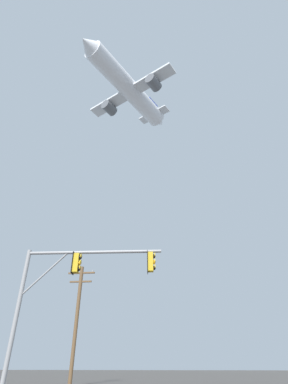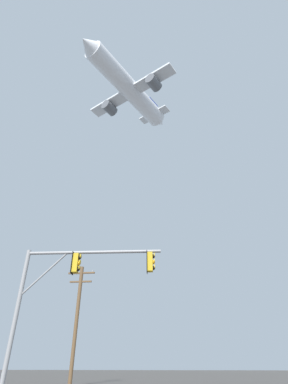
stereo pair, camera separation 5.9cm
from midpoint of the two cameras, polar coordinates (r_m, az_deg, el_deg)
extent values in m
cylinder|color=gray|center=(15.19, -23.50, -21.41)|extent=(0.20, 0.20, 6.15)
cylinder|color=gray|center=(14.79, -9.55, -11.43)|extent=(6.47, 0.50, 0.15)
cylinder|color=gray|center=(15.16, -18.57, -14.74)|extent=(2.00, 0.19, 2.06)
cube|color=gold|center=(14.30, 1.28, -13.39)|extent=(0.28, 0.33, 0.90)
cylinder|color=gold|center=(14.46, 1.26, -11.46)|extent=(0.05, 0.05, 0.12)
cube|color=black|center=(14.31, 0.71, -13.40)|extent=(0.05, 0.46, 1.04)
sphere|color=black|center=(14.38, 1.86, -12.35)|extent=(0.20, 0.20, 0.20)
cylinder|color=gold|center=(14.40, 2.12, -12.12)|extent=(0.05, 0.21, 0.21)
sphere|color=orange|center=(14.30, 1.88, -13.42)|extent=(0.20, 0.20, 0.20)
cylinder|color=gold|center=(14.31, 2.14, -13.18)|extent=(0.05, 0.21, 0.21)
sphere|color=black|center=(14.22, 1.90, -14.50)|extent=(0.20, 0.20, 0.20)
cylinder|color=gold|center=(14.23, 2.16, -14.26)|extent=(0.05, 0.21, 0.21)
cube|color=gold|center=(14.84, -12.99, -13.27)|extent=(0.28, 0.33, 0.90)
cylinder|color=gold|center=(14.99, -12.76, -11.42)|extent=(0.05, 0.05, 0.12)
cube|color=black|center=(14.87, -13.52, -13.25)|extent=(0.05, 0.46, 1.04)
sphere|color=black|center=(14.88, -12.32, -12.30)|extent=(0.20, 0.20, 0.20)
cylinder|color=gold|center=(14.88, -12.04, -12.09)|extent=(0.05, 0.21, 0.21)
sphere|color=orange|center=(14.80, -12.44, -13.33)|extent=(0.20, 0.20, 0.20)
cylinder|color=gold|center=(14.80, -12.16, -13.12)|extent=(0.05, 0.21, 0.21)
sphere|color=black|center=(14.72, -12.56, -14.37)|extent=(0.20, 0.20, 0.20)
cylinder|color=gold|center=(14.72, -12.28, -14.16)|extent=(0.05, 0.21, 0.21)
cylinder|color=brown|center=(24.85, -12.87, -23.16)|extent=(0.28, 0.28, 8.25)
cube|color=brown|center=(25.52, -11.92, -15.10)|extent=(2.20, 0.12, 0.12)
cube|color=brown|center=(25.35, -12.10, -16.62)|extent=(1.80, 0.12, 0.12)
cylinder|color=gray|center=(25.83, -13.86, -14.78)|extent=(0.10, 0.10, 0.18)
cylinder|color=gray|center=(25.29, -9.88, -14.88)|extent=(0.10, 0.10, 0.18)
cylinder|color=white|center=(64.71, -2.92, 19.40)|extent=(13.88, 20.73, 3.84)
cone|color=white|center=(59.64, -10.82, 26.32)|extent=(4.47, 4.08, 3.65)
cone|color=white|center=(71.39, 3.09, 13.44)|extent=(4.02, 3.69, 3.26)
cube|color=silver|center=(64.58, -2.59, 18.74)|extent=(19.10, 12.24, 0.43)
cylinder|color=#595B60|center=(61.54, 1.88, 20.36)|extent=(3.29, 3.57, 2.16)
cylinder|color=#595B60|center=(66.30, -6.69, 15.83)|extent=(3.29, 3.57, 2.16)
cube|color=navy|center=(71.40, 1.91, 15.84)|extent=(1.89, 3.07, 4.56)
cube|color=silver|center=(70.25, 2.05, 14.71)|extent=(7.34, 5.39, 0.24)
camera|label=1|loc=(0.03, -89.94, -0.03)|focal=27.55mm
camera|label=2|loc=(0.03, 90.06, 0.03)|focal=27.55mm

